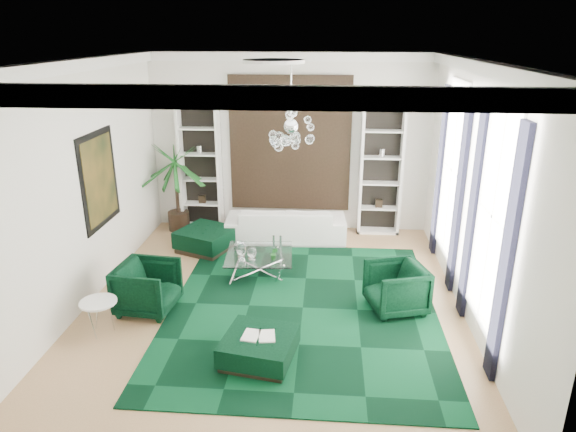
# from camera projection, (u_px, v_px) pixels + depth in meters

# --- Properties ---
(floor) EXTENTS (6.00, 7.00, 0.02)m
(floor) POSITION_uv_depth(u_px,v_px,m) (274.00, 303.00, 8.41)
(floor) COLOR tan
(floor) RESTS_ON ground
(ceiling) EXTENTS (6.00, 7.00, 0.02)m
(ceiling) POSITION_uv_depth(u_px,v_px,m) (271.00, 60.00, 7.11)
(ceiling) COLOR white
(ceiling) RESTS_ON ground
(wall_back) EXTENTS (6.00, 0.02, 3.80)m
(wall_back) POSITION_uv_depth(u_px,v_px,m) (290.00, 144.00, 11.05)
(wall_back) COLOR silver
(wall_back) RESTS_ON ground
(wall_front) EXTENTS (6.00, 0.02, 3.80)m
(wall_front) POSITION_uv_depth(u_px,v_px,m) (230.00, 309.00, 4.47)
(wall_front) COLOR silver
(wall_front) RESTS_ON ground
(wall_left) EXTENTS (0.02, 7.00, 3.80)m
(wall_left) POSITION_uv_depth(u_px,v_px,m) (81.00, 187.00, 7.98)
(wall_left) COLOR silver
(wall_left) RESTS_ON ground
(wall_right) EXTENTS (0.02, 7.00, 3.80)m
(wall_right) POSITION_uv_depth(u_px,v_px,m) (476.00, 196.00, 7.53)
(wall_right) COLOR silver
(wall_right) RESTS_ON ground
(crown_molding) EXTENTS (6.00, 7.00, 0.18)m
(crown_molding) POSITION_uv_depth(u_px,v_px,m) (271.00, 68.00, 7.15)
(crown_molding) COLOR white
(crown_molding) RESTS_ON ceiling
(ceiling_medallion) EXTENTS (0.90, 0.90, 0.05)m
(ceiling_medallion) POSITION_uv_depth(u_px,v_px,m) (274.00, 61.00, 7.41)
(ceiling_medallion) COLOR white
(ceiling_medallion) RESTS_ON ceiling
(tapestry) EXTENTS (2.50, 0.06, 2.80)m
(tapestry) POSITION_uv_depth(u_px,v_px,m) (290.00, 144.00, 11.00)
(tapestry) COLOR black
(tapestry) RESTS_ON wall_back
(shelving_left) EXTENTS (0.90, 0.38, 2.80)m
(shelving_left) POSITION_uv_depth(u_px,v_px,m) (200.00, 167.00, 11.18)
(shelving_left) COLOR white
(shelving_left) RESTS_ON floor
(shelving_right) EXTENTS (0.90, 0.38, 2.80)m
(shelving_right) POSITION_uv_depth(u_px,v_px,m) (381.00, 170.00, 10.89)
(shelving_right) COLOR white
(shelving_right) RESTS_ON floor
(painting) EXTENTS (0.04, 1.30, 1.60)m
(painting) POSITION_uv_depth(u_px,v_px,m) (100.00, 179.00, 8.56)
(painting) COLOR black
(painting) RESTS_ON wall_left
(window_near) EXTENTS (0.03, 1.10, 2.90)m
(window_near) POSITION_uv_depth(u_px,v_px,m) (493.00, 217.00, 6.69)
(window_near) COLOR white
(window_near) RESTS_ON wall_right
(curtain_near_a) EXTENTS (0.07, 0.30, 3.25)m
(curtain_near_a) POSITION_uv_depth(u_px,v_px,m) (507.00, 259.00, 6.05)
(curtain_near_a) COLOR black
(curtain_near_a) RESTS_ON floor
(curtain_near_b) EXTENTS (0.07, 0.30, 3.25)m
(curtain_near_b) POSITION_uv_depth(u_px,v_px,m) (472.00, 215.00, 7.51)
(curtain_near_b) COLOR black
(curtain_near_b) RESTS_ON floor
(window_far) EXTENTS (0.03, 1.10, 2.90)m
(window_far) POSITION_uv_depth(u_px,v_px,m) (452.00, 170.00, 8.94)
(window_far) COLOR white
(window_far) RESTS_ON wall_right
(curtain_far_a) EXTENTS (0.07, 0.30, 3.25)m
(curtain_far_a) POSITION_uv_depth(u_px,v_px,m) (459.00, 197.00, 8.30)
(curtain_far_a) COLOR black
(curtain_far_a) RESTS_ON floor
(curtain_far_b) EXTENTS (0.07, 0.30, 3.25)m
(curtain_far_b) POSITION_uv_depth(u_px,v_px,m) (440.00, 172.00, 9.76)
(curtain_far_b) COLOR black
(curtain_far_b) RESTS_ON floor
(rug) EXTENTS (4.20, 5.00, 0.02)m
(rug) POSITION_uv_depth(u_px,v_px,m) (303.00, 308.00, 8.20)
(rug) COLOR black
(rug) RESTS_ON floor
(sofa) EXTENTS (2.54, 1.12, 0.73)m
(sofa) POSITION_uv_depth(u_px,v_px,m) (286.00, 223.00, 10.82)
(sofa) COLOR white
(sofa) RESTS_ON floor
(armchair_left) EXTENTS (0.96, 0.94, 0.80)m
(armchair_left) POSITION_uv_depth(u_px,v_px,m) (147.00, 287.00, 8.03)
(armchair_left) COLOR black
(armchair_left) RESTS_ON floor
(armchair_right) EXTENTS (1.05, 1.03, 0.77)m
(armchair_right) POSITION_uv_depth(u_px,v_px,m) (396.00, 288.00, 8.05)
(armchair_right) COLOR black
(armchair_right) RESTS_ON floor
(coffee_table) EXTENTS (1.25, 1.25, 0.40)m
(coffee_table) POSITION_uv_depth(u_px,v_px,m) (260.00, 264.00, 9.32)
(coffee_table) COLOR white
(coffee_table) RESTS_ON floor
(ottoman_side) EXTENTS (1.28, 1.28, 0.44)m
(ottoman_side) POSITION_uv_depth(u_px,v_px,m) (206.00, 239.00, 10.36)
(ottoman_side) COLOR black
(ottoman_side) RESTS_ON floor
(ottoman_front) EXTENTS (1.07, 1.07, 0.37)m
(ottoman_front) POSITION_uv_depth(u_px,v_px,m) (259.00, 348.00, 6.86)
(ottoman_front) COLOR black
(ottoman_front) RESTS_ON floor
(book) EXTENTS (0.44, 0.30, 0.03)m
(book) POSITION_uv_depth(u_px,v_px,m) (259.00, 335.00, 6.79)
(book) COLOR white
(book) RESTS_ON ottoman_front
(side_table) EXTENTS (0.59, 0.59, 0.51)m
(side_table) POSITION_uv_depth(u_px,v_px,m) (100.00, 318.00, 7.46)
(side_table) COLOR white
(side_table) RESTS_ON floor
(palm) EXTENTS (1.73, 1.73, 2.53)m
(palm) POSITION_uv_depth(u_px,v_px,m) (176.00, 175.00, 11.06)
(palm) COLOR #19591E
(palm) RESTS_ON floor
(chandelier) EXTENTS (0.90, 0.90, 0.80)m
(chandelier) POSITION_uv_depth(u_px,v_px,m) (291.00, 126.00, 7.61)
(chandelier) COLOR white
(chandelier) RESTS_ON ceiling
(table_plant) EXTENTS (0.14, 0.12, 0.23)m
(table_plant) POSITION_uv_depth(u_px,v_px,m) (274.00, 254.00, 8.96)
(table_plant) COLOR #19591E
(table_plant) RESTS_ON coffee_table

